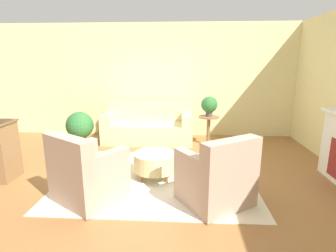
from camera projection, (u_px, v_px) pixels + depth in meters
ground_plane at (157, 178)px, 4.31m from camera, size 16.00×16.00×0.00m
wall_back at (167, 81)px, 6.65m from camera, size 9.38×0.12×2.80m
rug at (157, 178)px, 4.31m from camera, size 3.06×2.42×0.01m
couch at (148, 128)px, 6.29m from camera, size 2.08×0.90×0.89m
armchair_left at (86, 175)px, 3.54m from camera, size 1.11×1.09×0.95m
armchair_right at (217, 178)px, 3.44m from camera, size 1.11×1.09×0.95m
ottoman_table at (155, 162)px, 4.28m from camera, size 0.69×0.69×0.41m
side_table at (208, 126)px, 5.97m from camera, size 0.46×0.46×0.67m
potted_plant_on_side_table at (209, 105)px, 5.86m from camera, size 0.37×0.37×0.45m
potted_plant_floor at (80, 126)px, 5.99m from camera, size 0.62×0.62×0.76m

